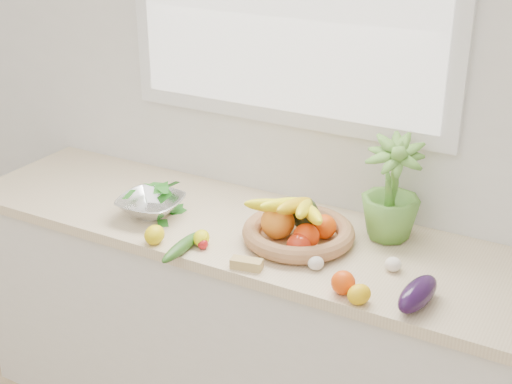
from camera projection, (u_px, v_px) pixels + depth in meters
The scene contains 18 objects.
back_wall at pixel (286, 84), 2.61m from camera, with size 4.50×0.02×2.70m, color white.
counter_cabinet at pixel (247, 334), 2.75m from camera, with size 2.20×0.58×0.86m, color silver.
countertop at pixel (247, 230), 2.57m from camera, with size 2.24×0.62×0.04m, color beige.
orange_loose at pixel (343, 283), 2.13m from camera, with size 0.07×0.07×0.07m, color #ED4607.
lemon_a at pixel (154, 235), 2.42m from camera, with size 0.07×0.08×0.07m, color yellow.
lemon_b at pixel (359, 294), 2.08m from camera, with size 0.06×0.08×0.06m, color yellow.
lemon_c at pixel (201, 238), 2.41m from camera, with size 0.06×0.07×0.06m, color yellow.
apple at pixel (299, 246), 2.33m from camera, with size 0.08×0.08×0.08m, color #B8260E.
ginger at pixel (247, 264), 2.27m from camera, with size 0.10×0.04×0.03m, color tan.
garlic_a at pixel (393, 264), 2.26m from camera, with size 0.05×0.05×0.05m, color white.
garlic_b at pixel (321, 230), 2.47m from camera, with size 0.05×0.05×0.05m, color silver.
garlic_c at pixel (316, 263), 2.27m from camera, with size 0.05×0.05×0.04m, color white.
eggplant at pixel (418, 294), 2.07m from camera, with size 0.08×0.20×0.08m, color #230D32.
cucumber at pixel (182, 247), 2.37m from camera, with size 0.04×0.23×0.04m, color #265017.
radish at pixel (203, 244), 2.39m from camera, with size 0.04×0.04×0.04m, color red.
potted_herb at pixel (392, 188), 2.39m from camera, with size 0.20×0.20×0.36m, color #5A9536.
fruit_basket at pixel (298, 227), 2.43m from camera, with size 0.40×0.40×0.19m.
colander_with_spinach at pixel (151, 201), 2.60m from camera, with size 0.25×0.25×0.12m.
Camera 1 is at (1.14, -0.03, 2.06)m, focal length 50.00 mm.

